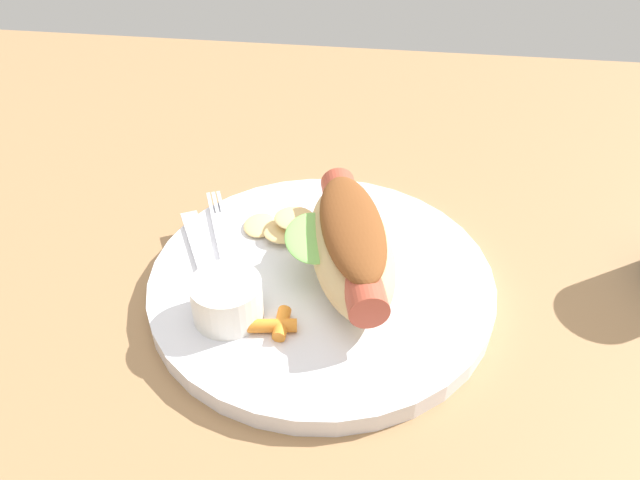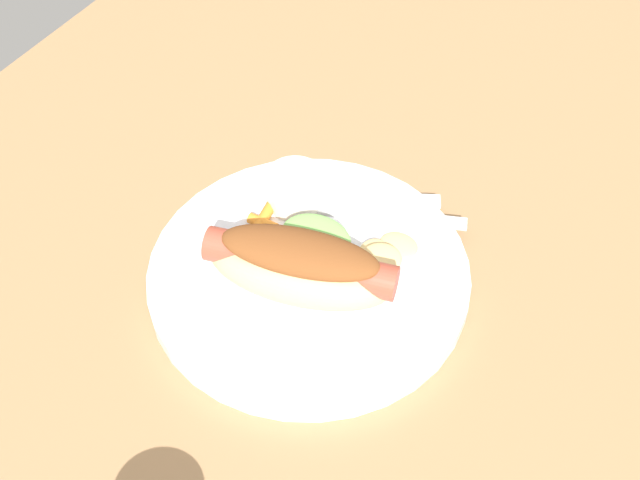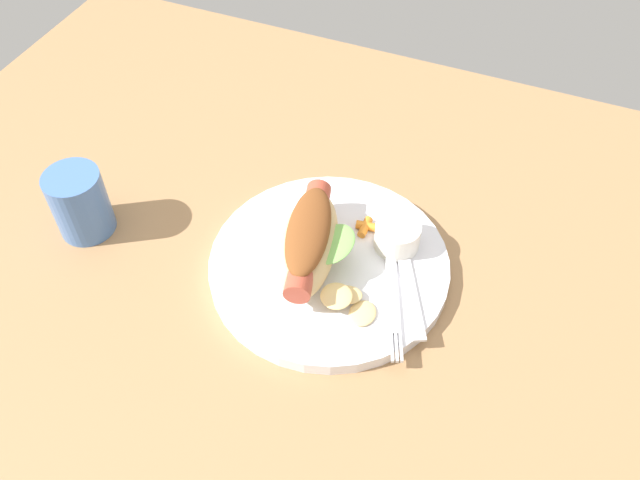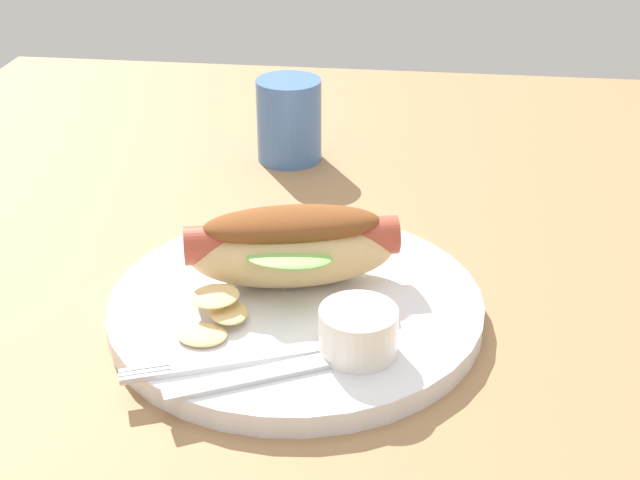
# 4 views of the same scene
# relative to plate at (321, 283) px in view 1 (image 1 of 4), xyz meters

# --- Properties ---
(ground_plane) EXTENTS (1.20, 0.90, 0.02)m
(ground_plane) POSITION_rel_plate_xyz_m (0.01, -0.02, -0.02)
(ground_plane) COLOR #9E754C
(plate) EXTENTS (0.27, 0.27, 0.02)m
(plate) POSITION_rel_plate_xyz_m (0.00, 0.00, 0.00)
(plate) COLOR white
(plate) RESTS_ON ground_plane
(hot_dog) EXTENTS (0.10, 0.16, 0.06)m
(hot_dog) POSITION_rel_plate_xyz_m (-0.02, -0.01, 0.04)
(hot_dog) COLOR #DBB77A
(hot_dog) RESTS_ON plate
(sauce_ramekin) EXTENTS (0.05, 0.05, 0.03)m
(sauce_ramekin) POSITION_rel_plate_xyz_m (0.06, 0.05, 0.02)
(sauce_ramekin) COLOR white
(sauce_ramekin) RESTS_ON plate
(fork) EXTENTS (0.07, 0.15, 0.00)m
(fork) POSITION_rel_plate_xyz_m (0.08, -0.02, 0.01)
(fork) COLOR silver
(fork) RESTS_ON plate
(knife) EXTENTS (0.07, 0.13, 0.00)m
(knife) POSITION_rel_plate_xyz_m (0.09, -0.00, 0.01)
(knife) COLOR silver
(knife) RESTS_ON plate
(chips_pile) EXTENTS (0.07, 0.05, 0.02)m
(chips_pile) POSITION_rel_plate_xyz_m (0.04, -0.05, 0.02)
(chips_pile) COLOR #E9C47D
(chips_pile) RESTS_ON plate
(carrot_garnish) EXTENTS (0.04, 0.03, 0.01)m
(carrot_garnish) POSITION_rel_plate_xyz_m (0.03, 0.06, 0.01)
(carrot_garnish) COLOR orange
(carrot_garnish) RESTS_ON plate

